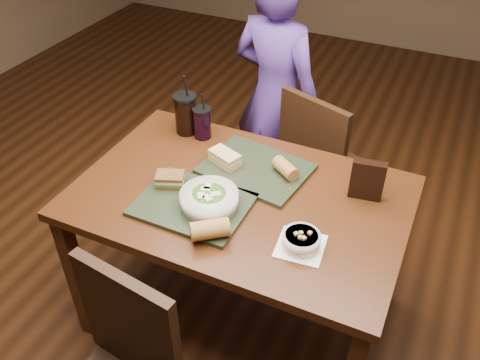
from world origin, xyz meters
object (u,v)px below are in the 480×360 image
at_px(baguette_far, 285,168).
at_px(soup_bowl, 301,240).
at_px(salad_bowl, 209,199).
at_px(chair_far, 315,160).
at_px(cup_berry, 202,123).
at_px(tray_far, 256,169).
at_px(cup_cola, 186,114).
at_px(tray_near, 193,204).
at_px(sandwich_near, 170,179).
at_px(baguette_near, 210,229).
at_px(dining_table, 240,211).
at_px(sandwich_far, 225,158).
at_px(diner, 276,97).
at_px(chip_bag, 367,180).

bearing_deg(baguette_far, soup_bowl, -61.12).
bearing_deg(baguette_far, salad_bowl, -121.40).
bearing_deg(salad_bowl, chair_far, 78.29).
bearing_deg(cup_berry, baguette_far, -15.98).
bearing_deg(salad_bowl, tray_far, 78.50).
bearing_deg(cup_cola, salad_bowl, -51.74).
relative_size(tray_near, sandwich_near, 3.23).
xyz_separation_m(chair_far, baguette_near, (-0.09, -0.97, 0.31)).
distance_m(chair_far, baguette_far, 0.60).
xyz_separation_m(dining_table, baguette_far, (0.12, 0.17, 0.14)).
distance_m(chair_far, tray_near, 0.91).
height_order(chair_far, sandwich_near, chair_far).
bearing_deg(sandwich_far, sandwich_near, -120.53).
relative_size(sandwich_near, baguette_far, 1.12).
height_order(diner, sandwich_far, diner).
height_order(diner, tray_near, diner).
height_order(sandwich_far, cup_cola, cup_cola).
bearing_deg(sandwich_far, baguette_far, 7.54).
bearing_deg(soup_bowl, cup_berry, 143.44).
height_order(dining_table, sandwich_near, sandwich_near).
distance_m(salad_bowl, cup_berry, 0.51).
relative_size(cup_cola, chip_bag, 1.74).
bearing_deg(dining_table, cup_berry, 137.28).
xyz_separation_m(soup_bowl, baguette_near, (-0.30, -0.10, 0.02)).
xyz_separation_m(tray_near, baguette_near, (0.15, -0.13, 0.04)).
relative_size(salad_bowl, sandwich_near, 1.69).
bearing_deg(diner, sandwich_near, 97.52).
xyz_separation_m(cup_cola, cup_berry, (0.09, -0.01, -0.02)).
height_order(chair_far, cup_berry, cup_berry).
bearing_deg(tray_far, diner, 104.92).
distance_m(dining_table, tray_near, 0.22).
height_order(salad_bowl, sandwich_far, salad_bowl).
height_order(tray_near, salad_bowl, salad_bowl).
bearing_deg(sandwich_far, salad_bowl, -75.65).
xyz_separation_m(tray_near, tray_far, (0.13, 0.31, 0.00)).
distance_m(tray_far, baguette_near, 0.45).
bearing_deg(dining_table, sandwich_near, -162.79).
bearing_deg(dining_table, baguette_near, -87.42).
distance_m(chair_far, tray_far, 0.60).
relative_size(dining_table, chair_far, 1.46).
bearing_deg(baguette_near, tray_far, 92.14).
height_order(chair_far, sandwich_far, chair_far).
bearing_deg(salad_bowl, cup_cola, 128.26).
relative_size(cup_berry, chip_bag, 1.37).
xyz_separation_m(baguette_near, cup_cola, (-0.43, 0.59, 0.04)).
xyz_separation_m(dining_table, sandwich_near, (-0.27, -0.08, 0.13)).
distance_m(salad_bowl, soup_bowl, 0.38).
relative_size(sandwich_near, baguette_near, 0.96).
bearing_deg(dining_table, soup_bowl, -28.90).
bearing_deg(diner, tray_near, 105.38).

